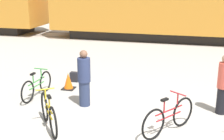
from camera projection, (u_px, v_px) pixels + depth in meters
ground_plane at (126, 130)px, 7.50m from camera, size 80.00×80.00×0.00m
rail_near at (167, 42)px, 17.98m from camera, size 56.51×0.07×0.01m
rail_far at (169, 38)px, 19.31m from camera, size 56.51×0.07×0.01m
bicycle_green at (37, 86)px, 9.52m from camera, size 0.46×1.70×0.84m
bicycle_yellow at (49, 113)px, 7.46m from camera, size 1.10×1.43×0.94m
bicycle_maroon at (169, 117)px, 7.28m from camera, size 1.07×1.51×0.93m
person_in_red at (224, 85)px, 8.22m from camera, size 0.33×0.33×1.63m
person_in_navy at (84, 79)px, 8.75m from camera, size 0.36×0.36×1.62m
backpack at (74, 77)px, 11.02m from camera, size 0.28×0.20×0.34m
traffic_cone at (68, 82)px, 10.25m from camera, size 0.40×0.40×0.55m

